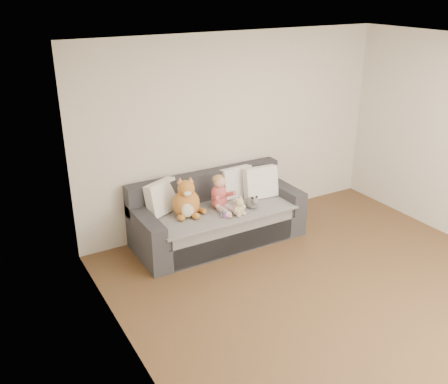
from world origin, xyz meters
The scene contains 10 objects.
room_shell centered at (0.00, 0.42, 1.30)m, with size 5.00×5.00×5.00m.
sofa centered at (-0.53, 2.06, 0.31)m, with size 2.20×0.94×0.85m.
cushion_left centered at (-1.21, 2.26, 0.68)m, with size 0.49×0.37×0.42m.
cushion_right_back centered at (-0.12, 2.24, 0.67)m, with size 0.44×0.21×0.41m.
cushion_right_front centered at (0.14, 2.05, 0.68)m, with size 0.47×0.24×0.43m.
toddler centered at (-0.52, 1.98, 0.66)m, with size 0.32×0.47×0.46m.
plush_cat centered at (-0.98, 2.01, 0.67)m, with size 0.41×0.37×0.53m.
teddy_bear centered at (-0.41, 1.70, 0.57)m, with size 0.19×0.15×0.25m.
plush_cow centered at (-0.16, 1.80, 0.55)m, with size 0.16×0.24×0.19m.
sippy_cup centered at (-0.61, 1.74, 0.53)m, with size 0.10×0.07×0.11m.
Camera 1 is at (-3.37, -3.08, 3.17)m, focal length 40.00 mm.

